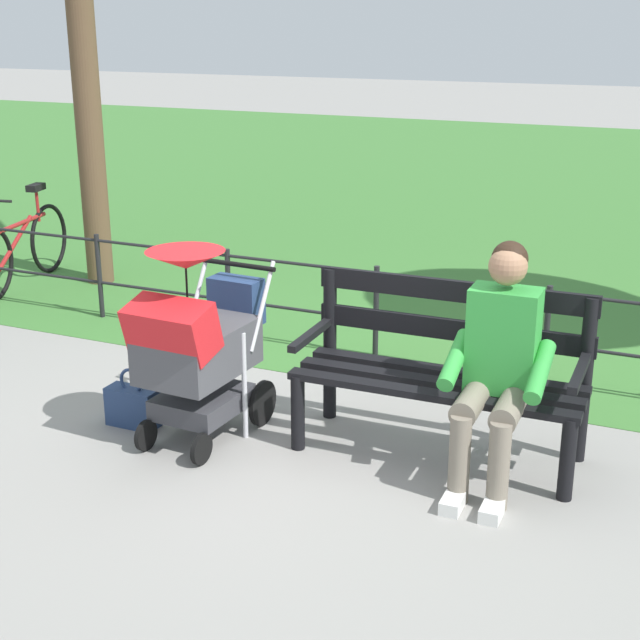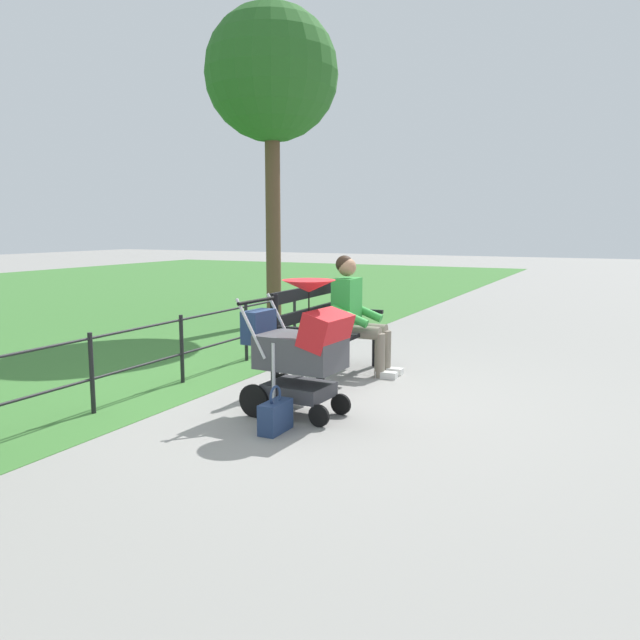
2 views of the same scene
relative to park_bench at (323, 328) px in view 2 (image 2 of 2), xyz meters
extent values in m
plane|color=gray|center=(0.85, 0.12, -0.53)|extent=(60.00, 60.00, 0.00)
cube|color=black|center=(0.00, -0.06, -0.08)|extent=(1.60, 0.14, 0.04)
cube|color=black|center=(0.00, 0.12, -0.08)|extent=(1.60, 0.14, 0.04)
cube|color=black|center=(-0.01, 0.30, -0.08)|extent=(1.60, 0.14, 0.04)
cube|color=black|center=(0.00, -0.16, 0.14)|extent=(1.60, 0.07, 0.12)
cube|color=black|center=(0.00, -0.16, 0.37)|extent=(1.60, 0.07, 0.12)
cylinder|color=black|center=(-0.76, 0.30, -0.30)|extent=(0.08, 0.08, 0.45)
cylinder|color=black|center=(-0.75, -0.18, -0.05)|extent=(0.08, 0.08, 0.95)
cube|color=black|center=(-0.75, 0.10, 0.10)|extent=(0.06, 0.56, 0.04)
cylinder|color=black|center=(0.74, 0.33, -0.30)|extent=(0.08, 0.08, 0.45)
cylinder|color=black|center=(0.75, -0.15, -0.05)|extent=(0.08, 0.08, 0.95)
cube|color=black|center=(0.75, 0.13, 0.10)|extent=(0.06, 0.56, 0.04)
cylinder|color=slate|center=(-0.46, 0.33, -0.06)|extent=(0.15, 0.40, 0.14)
cylinder|color=slate|center=(-0.26, 0.34, -0.06)|extent=(0.15, 0.40, 0.14)
cylinder|color=slate|center=(-0.46, 0.53, -0.29)|extent=(0.11, 0.11, 0.47)
cylinder|color=slate|center=(-0.26, 0.54, -0.29)|extent=(0.11, 0.11, 0.47)
cube|color=silver|center=(-0.46, 0.61, -0.49)|extent=(0.10, 0.22, 0.07)
cube|color=silver|center=(-0.26, 0.62, -0.49)|extent=(0.10, 0.22, 0.07)
cube|color=green|center=(-0.35, 0.12, 0.22)|extent=(0.36, 0.23, 0.56)
cylinder|color=green|center=(-0.57, 0.23, 0.12)|extent=(0.10, 0.43, 0.23)
cylinder|color=green|center=(-0.13, 0.24, 0.12)|extent=(0.10, 0.43, 0.23)
sphere|color=#A37556|center=(-0.35, 0.12, 0.62)|extent=(0.20, 0.20, 0.20)
sphere|color=black|center=(-0.35, 0.09, 0.65)|extent=(0.19, 0.19, 0.19)
cylinder|color=black|center=(1.08, 0.13, -0.39)|extent=(0.04, 0.28, 0.28)
cylinder|color=black|center=(1.54, 0.10, -0.39)|extent=(0.04, 0.28, 0.28)
cylinder|color=black|center=(1.15, 0.72, -0.44)|extent=(0.04, 0.18, 0.18)
cylinder|color=black|center=(1.53, 0.70, -0.44)|extent=(0.04, 0.18, 0.18)
cube|color=#38383D|center=(1.32, 0.41, -0.31)|extent=(0.45, 0.54, 0.12)
cylinder|color=silver|center=(1.09, 0.33, -0.20)|extent=(0.03, 0.03, 0.65)
cylinder|color=silver|center=(1.55, 0.30, -0.20)|extent=(0.03, 0.03, 0.65)
cube|color=#47474C|center=(1.32, 0.43, 0.02)|extent=(0.49, 0.70, 0.28)
cube|color=red|center=(1.33, 0.67, 0.22)|extent=(0.50, 0.33, 0.33)
cylinder|color=black|center=(1.30, 0.00, 0.42)|extent=(0.52, 0.06, 0.03)
cylinder|color=silver|center=(1.08, 0.11, 0.22)|extent=(0.04, 0.30, 0.49)
cylinder|color=silver|center=(1.53, 0.08, 0.22)|extent=(0.04, 0.30, 0.49)
cone|color=red|center=(1.33, 0.51, 0.57)|extent=(0.46, 0.46, 0.10)
cylinder|color=black|center=(1.33, 0.51, 0.39)|extent=(0.01, 0.01, 0.30)
cube|color=navy|center=(1.30, 0.02, 0.20)|extent=(0.33, 0.18, 0.28)
cube|color=navy|center=(1.79, 0.46, -0.41)|extent=(0.32, 0.14, 0.24)
torus|color=navy|center=(1.79, 0.46, -0.24)|extent=(0.16, 0.02, 0.16)
cylinder|color=black|center=(-2.76, -1.18, -0.18)|extent=(0.04, 0.04, 0.70)
cylinder|color=black|center=(-1.56, -1.18, -0.18)|extent=(0.04, 0.04, 0.70)
cylinder|color=black|center=(-0.36, -1.18, -0.18)|extent=(0.04, 0.04, 0.70)
cylinder|color=black|center=(0.85, -1.18, -0.18)|extent=(0.04, 0.04, 0.70)
cylinder|color=black|center=(2.05, -1.18, -0.18)|extent=(0.04, 0.04, 0.70)
cylinder|color=black|center=(0.85, -1.18, 0.12)|extent=(7.20, 0.02, 0.02)
cylinder|color=black|center=(0.85, -1.18, -0.23)|extent=(7.20, 0.02, 0.02)
cylinder|color=brown|center=(-3.06, -2.38, 1.08)|extent=(0.24, 0.24, 3.22)
sphere|color=#286023|center=(-3.06, -2.38, 3.43)|extent=(2.09, 2.09, 2.09)
camera|label=1|loc=(-1.31, 4.63, 1.84)|focal=51.39mm
camera|label=2|loc=(5.90, 2.86, 1.05)|focal=35.68mm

